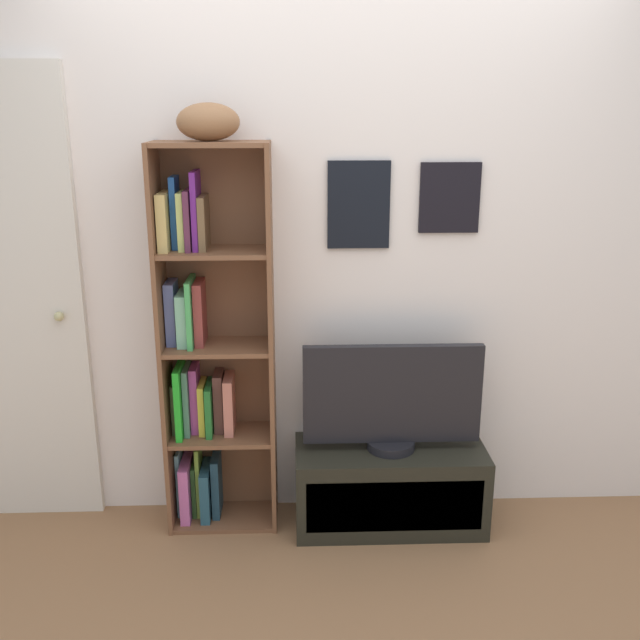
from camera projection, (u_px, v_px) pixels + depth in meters
back_wall at (338, 256)px, 3.25m from camera, size 4.80×0.08×2.49m
bookshelf at (207, 355)px, 3.23m from camera, size 0.50×0.27×1.76m
football at (208, 122)px, 2.91m from camera, size 0.28×0.20×0.15m
tv_stand at (390, 486)px, 3.35m from camera, size 0.88×0.38×0.39m
television at (392, 399)px, 3.23m from camera, size 0.81×0.22×0.50m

